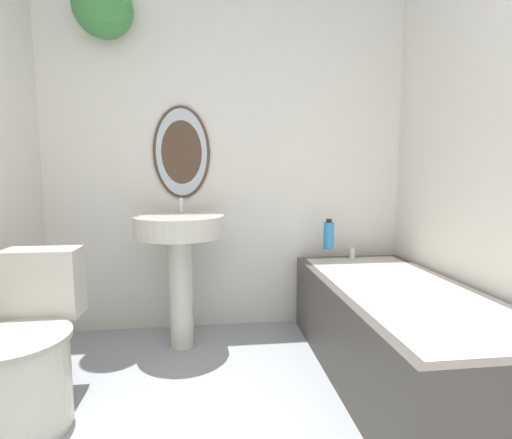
% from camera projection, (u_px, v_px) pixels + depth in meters
% --- Properties ---
extents(wall_back, '(2.57, 0.36, 2.40)m').
position_uv_depth(wall_back, '(216.00, 141.00, 2.53)').
color(wall_back, silver).
rests_on(wall_back, ground_plane).
extents(toilet, '(0.44, 0.60, 0.72)m').
position_uv_depth(toilet, '(24.00, 358.00, 1.60)').
color(toilet, beige).
rests_on(toilet, ground_plane).
extents(pedestal_sink, '(0.54, 0.54, 0.93)m').
position_uv_depth(pedestal_sink, '(180.00, 245.00, 2.26)').
color(pedestal_sink, beige).
rests_on(pedestal_sink, ground_plane).
extents(bathtub, '(0.73, 1.56, 0.57)m').
position_uv_depth(bathtub, '(400.00, 331.00, 1.93)').
color(bathtub, '#4C4742').
rests_on(bathtub, ground_plane).
extents(shampoo_bottle, '(0.07, 0.07, 0.21)m').
position_uv_depth(shampoo_bottle, '(329.00, 235.00, 2.52)').
color(shampoo_bottle, '#2D84C6').
rests_on(shampoo_bottle, bathtub).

